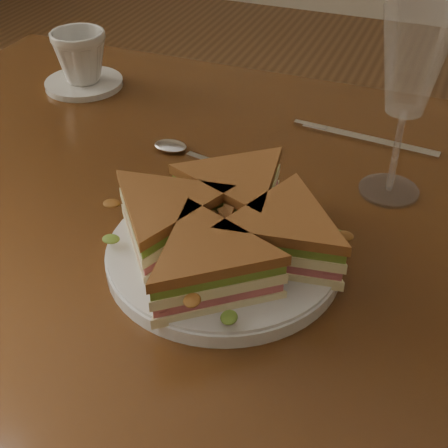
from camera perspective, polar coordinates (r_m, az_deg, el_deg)
name	(u,v)px	position (r m, az deg, el deg)	size (l,w,h in m)	color
table	(240,266)	(0.83, 1.51, -3.83)	(1.20, 0.80, 0.75)	#391E0D
plate	(224,255)	(0.68, 0.00, -2.82)	(0.26, 0.26, 0.02)	white
sandwich_wedges	(224,228)	(0.66, 0.00, -0.35)	(0.30, 0.30, 0.06)	#FFF2BC
crisps_mound	(224,231)	(0.66, 0.00, -0.62)	(0.09, 0.09, 0.05)	#C84E19
spoon	(184,151)	(0.87, -3.70, 6.64)	(0.18, 0.05, 0.01)	silver
knife	(359,138)	(0.93, 12.25, 7.70)	(0.22, 0.03, 0.00)	silver
wine_glass	(412,68)	(0.75, 16.82, 13.52)	(0.08, 0.08, 0.23)	white
saucer	(84,83)	(1.10, -12.67, 12.45)	(0.13, 0.13, 0.01)	white
coffee_cup	(80,57)	(1.08, -13.01, 14.69)	(0.09, 0.09, 0.08)	white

